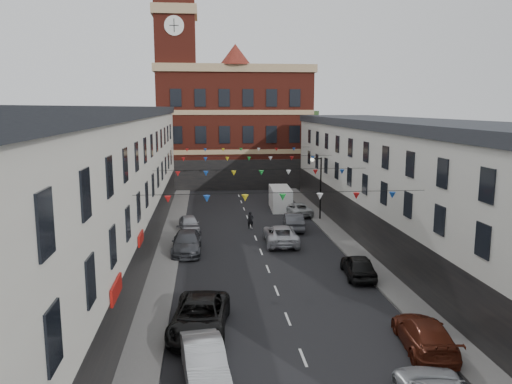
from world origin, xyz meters
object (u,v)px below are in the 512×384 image
object	(u,v)px
car_left_c	(200,317)
moving_car	(281,234)
pedestrian	(250,220)
car_right_c	(424,334)
car_right_d	(358,266)
car_right_e	(293,221)
car_right_f	(298,209)
car_left_b	(204,361)
white_van	(280,198)
car_left_d	(187,243)
street_lamp	(318,180)
car_left_e	(189,224)

from	to	relation	value
car_left_c	moving_car	world-z (taller)	car_left_c
pedestrian	moving_car	bearing A→B (deg)	-69.66
car_left_c	pedestrian	world-z (taller)	car_left_c
car_right_c	car_right_d	size ratio (longest dim) A/B	1.14
car_right_e	car_right_f	xyz separation A→B (m)	(1.49, 5.83, -0.11)
car_left_b	white_van	bearing A→B (deg)	68.98
car_left_d	car_right_c	distance (m)	19.63
street_lamp	car_right_c	world-z (taller)	street_lamp
pedestrian	car_right_f	bearing A→B (deg)	44.27
street_lamp	car_left_c	xyz separation A→B (m)	(-11.00, -23.04, -3.12)
car_left_e	car_right_f	world-z (taller)	car_left_e
car_left_d	car_right_d	world-z (taller)	car_left_d
car_left_b	car_left_e	bearing A→B (deg)	85.75
car_right_d	pedestrian	xyz separation A→B (m)	(-5.63, 13.39, 0.03)
car_left_e	car_right_c	world-z (taller)	car_right_c
car_left_b	car_left_c	size ratio (longest dim) A/B	0.80
car_right_c	car_right_d	distance (m)	9.62
car_right_f	white_van	xyz separation A→B (m)	(-1.29, 3.12, 0.52)
street_lamp	car_right_d	size ratio (longest dim) A/B	1.39
street_lamp	white_van	size ratio (longest dim) A/B	1.15
car_right_c	car_left_b	bearing A→B (deg)	15.68
car_right_c	car_left_d	bearing A→B (deg)	-48.85
car_left_e	pedestrian	bearing A→B (deg)	-4.36
car_left_d	white_van	world-z (taller)	white_van
street_lamp	moving_car	world-z (taller)	street_lamp
car_left_c	white_van	distance (m)	29.72
car_left_e	pedestrian	size ratio (longest dim) A/B	2.61
car_right_f	pedestrian	size ratio (longest dim) A/B	3.00
car_right_d	car_right_f	world-z (taller)	car_right_d
car_left_c	car_right_c	size ratio (longest dim) A/B	1.15
car_left_b	street_lamp	bearing A→B (deg)	61.17
car_right_c	pedestrian	distance (m)	23.69
car_left_c	car_left_d	xyz separation A→B (m)	(-1.05, 13.50, -0.03)
car_left_b	car_left_c	world-z (taller)	car_left_c
car_left_b	car_right_d	size ratio (longest dim) A/B	1.05
street_lamp	car_right_d	world-z (taller)	street_lamp
car_right_f	car_right_c	bearing A→B (deg)	85.53
car_right_c	car_right_f	xyz separation A→B (m)	(-0.41, 28.19, -0.07)
car_left_c	car_right_e	distance (m)	21.20
pedestrian	car_right_d	bearing A→B (deg)	-67.71
car_right_d	white_van	xyz separation A→B (m)	(-1.70, 21.69, 0.42)
car_left_c	car_left_d	distance (m)	13.54
car_right_d	pedestrian	size ratio (longest dim) A/B	2.81
car_right_c	white_van	xyz separation A→B (m)	(-1.70, 31.31, 0.44)
car_left_e	pedestrian	distance (m)	5.38
car_left_d	car_left_b	bearing A→B (deg)	-85.18
car_right_d	car_right_e	size ratio (longest dim) A/B	0.95
car_right_c	moving_car	distance (m)	18.33
car_left_b	car_left_d	size ratio (longest dim) A/B	0.87
car_right_c	pedestrian	size ratio (longest dim) A/B	3.20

